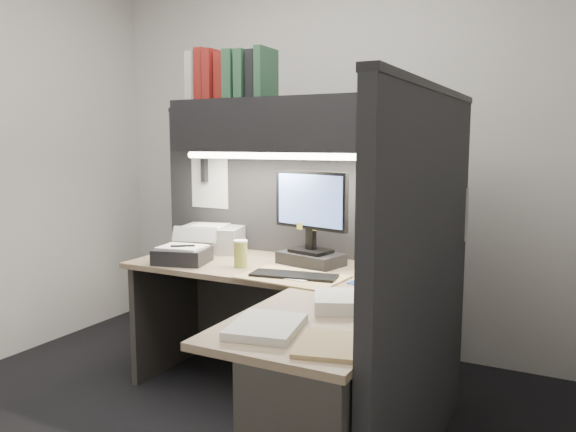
% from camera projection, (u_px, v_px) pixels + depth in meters
% --- Properties ---
extents(wall_back, '(3.50, 0.04, 2.70)m').
position_uv_depth(wall_back, '(332.00, 150.00, 3.86)').
color(wall_back, silver).
rests_on(wall_back, floor).
extents(partition_back, '(1.90, 0.06, 1.60)m').
position_uv_depth(partition_back, '(299.00, 242.00, 3.42)').
color(partition_back, black).
rests_on(partition_back, floor).
extents(partition_right, '(0.06, 1.50, 1.60)m').
position_uv_depth(partition_right, '(424.00, 289.00, 2.32)').
color(partition_right, black).
rests_on(partition_right, floor).
extents(desk, '(1.70, 1.53, 0.73)m').
position_uv_depth(desk, '(286.00, 363.00, 2.46)').
color(desk, '#887156').
rests_on(desk, floor).
extents(overhead_shelf, '(1.55, 0.34, 0.30)m').
position_uv_depth(overhead_shelf, '(300.00, 125.00, 3.12)').
color(overhead_shelf, black).
rests_on(overhead_shelf, partition_back).
extents(task_light_tube, '(1.32, 0.04, 0.04)m').
position_uv_depth(task_light_tube, '(289.00, 156.00, 3.02)').
color(task_light_tube, white).
rests_on(task_light_tube, overhead_shelf).
extents(monitor, '(0.47, 0.29, 0.52)m').
position_uv_depth(monitor, '(311.00, 228.00, 3.08)').
color(monitor, black).
rests_on(monitor, desk).
extents(keyboard, '(0.45, 0.21, 0.02)m').
position_uv_depth(keyboard, '(294.00, 276.00, 2.80)').
color(keyboard, black).
rests_on(keyboard, desk).
extents(mousepad, '(0.22, 0.20, 0.00)m').
position_uv_depth(mousepad, '(374.00, 282.00, 2.71)').
color(mousepad, navy).
rests_on(mousepad, desk).
extents(mouse, '(0.08, 0.10, 0.03)m').
position_uv_depth(mouse, '(376.00, 280.00, 2.69)').
color(mouse, black).
rests_on(mouse, mousepad).
extents(telephone, '(0.29, 0.29, 0.09)m').
position_uv_depth(telephone, '(397.00, 261.00, 3.02)').
color(telephone, beige).
rests_on(telephone, desk).
extents(coffee_cup, '(0.09, 0.09, 0.14)m').
position_uv_depth(coffee_cup, '(241.00, 254.00, 3.05)').
color(coffee_cup, '#CCCA51').
rests_on(coffee_cup, desk).
extents(printer, '(0.45, 0.41, 0.15)m').
position_uv_depth(printer, '(213.00, 238.00, 3.52)').
color(printer, '#989A9D').
rests_on(printer, desk).
extents(notebook_stack, '(0.33, 0.30, 0.08)m').
position_uv_depth(notebook_stack, '(182.00, 256.00, 3.15)').
color(notebook_stack, black).
rests_on(notebook_stack, desk).
extents(open_folder, '(0.53, 0.37, 0.01)m').
position_uv_depth(open_folder, '(292.00, 277.00, 2.81)').
color(open_folder, tan).
rests_on(open_folder, desk).
extents(paper_stack_a, '(0.36, 0.34, 0.05)m').
position_uv_depth(paper_stack_a, '(349.00, 301.00, 2.30)').
color(paper_stack_a, white).
rests_on(paper_stack_a, desk).
extents(paper_stack_b, '(0.29, 0.34, 0.03)m').
position_uv_depth(paper_stack_b, '(266.00, 326.00, 2.03)').
color(paper_stack_b, white).
rests_on(paper_stack_b, desk).
extents(manila_stack, '(0.26, 0.31, 0.02)m').
position_uv_depth(manila_stack, '(329.00, 345.00, 1.86)').
color(manila_stack, tan).
rests_on(manila_stack, desk).
extents(binder_row, '(0.52, 0.25, 0.30)m').
position_uv_depth(binder_row, '(231.00, 76.00, 3.28)').
color(binder_row, '#B2B2AE').
rests_on(binder_row, overhead_shelf).
extents(pinned_papers, '(1.76, 1.31, 0.51)m').
position_uv_depth(pinned_papers, '(336.00, 211.00, 2.88)').
color(pinned_papers, white).
rests_on(pinned_papers, partition_back).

